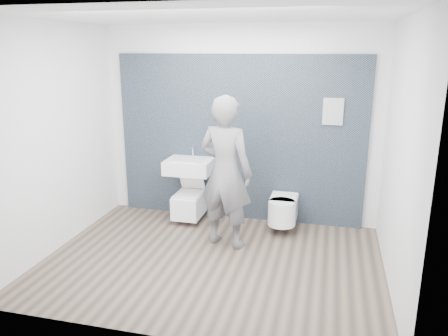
% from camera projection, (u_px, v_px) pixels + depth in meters
% --- Properties ---
extents(ground, '(4.00, 4.00, 0.00)m').
position_uv_depth(ground, '(212.00, 261.00, 5.26)').
color(ground, brown).
rests_on(ground, ground).
extents(room_shell, '(4.00, 4.00, 4.00)m').
position_uv_depth(room_shell, '(211.00, 117.00, 4.80)').
color(room_shell, silver).
rests_on(room_shell, ground).
extents(tile_wall, '(3.60, 0.06, 2.40)m').
position_uv_depth(tile_wall, '(238.00, 217.00, 6.64)').
color(tile_wall, black).
rests_on(tile_wall, ground).
extents(washbasin, '(0.66, 0.50, 0.50)m').
position_uv_depth(washbasin, '(189.00, 166.00, 6.31)').
color(washbasin, white).
rests_on(washbasin, ground).
extents(toilet_square, '(0.39, 0.56, 0.72)m').
position_uv_depth(toilet_square, '(189.00, 203.00, 6.43)').
color(toilet_square, white).
rests_on(toilet_square, ground).
extents(toilet_rounded, '(0.38, 0.64, 0.34)m').
position_uv_depth(toilet_rounded, '(283.00, 210.00, 6.06)').
color(toilet_rounded, white).
rests_on(toilet_rounded, ground).
extents(info_placard, '(0.27, 0.03, 0.36)m').
position_uv_depth(info_placard, '(325.00, 226.00, 6.29)').
color(info_placard, white).
rests_on(info_placard, ground).
extents(visitor, '(0.80, 0.62, 1.94)m').
position_uv_depth(visitor, '(226.00, 173.00, 5.46)').
color(visitor, slate).
rests_on(visitor, ground).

